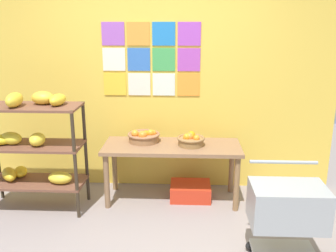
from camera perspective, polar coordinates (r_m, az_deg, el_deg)
back_wall_with_art at (r=4.35m, az=-2.31°, el=8.69°), size 4.24×0.07×2.86m
banana_shelf_unit at (r=4.14m, az=-20.43°, el=-2.35°), size 1.04×0.46×1.29m
display_table at (r=4.11m, az=0.62°, el=-4.08°), size 1.51×0.58×0.65m
fruit_basket_centre at (r=4.19m, az=-3.72°, el=-1.61°), size 0.36×0.36×0.15m
fruit_basket_back_left at (r=4.06m, az=3.53°, el=-2.12°), size 0.30×0.30×0.15m
produce_crate_under_table at (r=4.34m, az=3.46°, el=-9.93°), size 0.46×0.36×0.17m
shopping_cart at (r=3.24m, az=17.85°, el=-12.06°), size 0.60×0.44×0.83m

